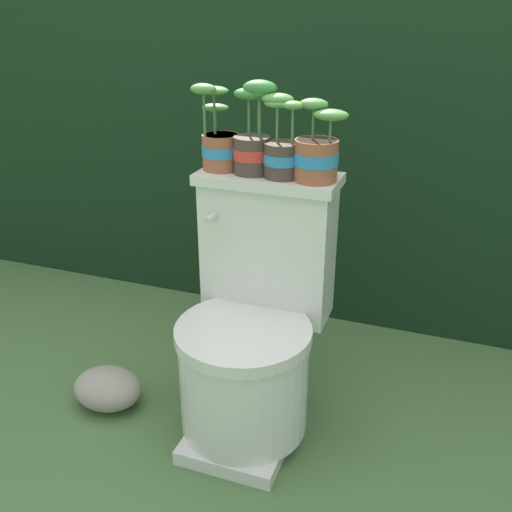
# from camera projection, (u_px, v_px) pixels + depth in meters

# --- Properties ---
(ground_plane) EXTENTS (12.00, 12.00, 0.00)m
(ground_plane) POSITION_uv_depth(u_px,v_px,m) (227.00, 436.00, 1.73)
(ground_plane) COLOR #4C703D
(hedge_backdrop) EXTENTS (4.22, 0.90, 1.44)m
(hedge_backdrop) POSITION_uv_depth(u_px,v_px,m) (332.00, 122.00, 2.51)
(hedge_backdrop) COLOR black
(hedge_backdrop) RESTS_ON ground
(toilet) EXTENTS (0.41, 0.49, 0.76)m
(toilet) POSITION_uv_depth(u_px,v_px,m) (252.00, 334.00, 1.68)
(toilet) COLOR silver
(toilet) RESTS_ON ground
(potted_plant_left) EXTENTS (0.12, 0.13, 0.24)m
(potted_plant_left) POSITION_uv_depth(u_px,v_px,m) (219.00, 141.00, 1.62)
(potted_plant_left) COLOR #9E5638
(potted_plant_left) RESTS_ON toilet
(potted_plant_midleft) EXTENTS (0.12, 0.11, 0.25)m
(potted_plant_midleft) POSITION_uv_depth(u_px,v_px,m) (252.00, 137.00, 1.58)
(potted_plant_midleft) COLOR #47382D
(potted_plant_midleft) RESTS_ON toilet
(potted_plant_middle) EXTENTS (0.13, 0.10, 0.22)m
(potted_plant_middle) POSITION_uv_depth(u_px,v_px,m) (282.00, 148.00, 1.55)
(potted_plant_middle) COLOR #47382D
(potted_plant_middle) RESTS_ON toilet
(potted_plant_midright) EXTENTS (0.15, 0.12, 0.22)m
(potted_plant_midright) POSITION_uv_depth(u_px,v_px,m) (317.00, 153.00, 1.52)
(potted_plant_midright) COLOR #9E5638
(potted_plant_midright) RESTS_ON toilet
(garden_stone) EXTENTS (0.23, 0.18, 0.13)m
(garden_stone) POSITION_uv_depth(u_px,v_px,m) (108.00, 388.00, 1.85)
(garden_stone) COLOR #9E9384
(garden_stone) RESTS_ON ground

